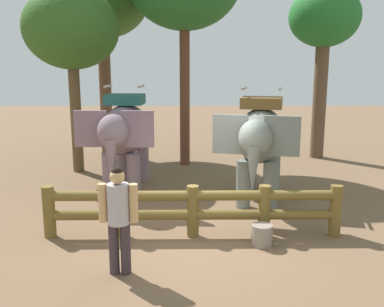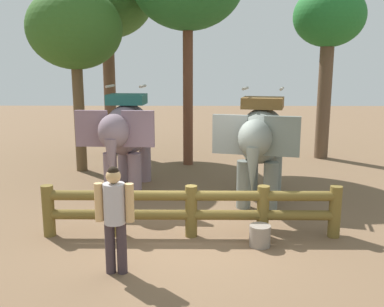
% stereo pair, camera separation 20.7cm
% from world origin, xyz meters
% --- Properties ---
extents(ground_plane, '(60.00, 60.00, 0.00)m').
position_xyz_m(ground_plane, '(0.00, 0.00, 0.00)').
color(ground_plane, brown).
extents(log_fence, '(5.96, 0.25, 1.05)m').
position_xyz_m(log_fence, '(0.00, 0.10, 0.60)').
color(log_fence, brown).
rests_on(log_fence, ground).
extents(elephant_near_left, '(1.92, 3.36, 2.88)m').
position_xyz_m(elephant_near_left, '(-1.80, 3.35, 1.62)').
color(elephant_near_left, slate).
rests_on(elephant_near_left, ground).
extents(elephant_center, '(2.17, 3.42, 2.87)m').
position_xyz_m(elephant_center, '(1.69, 2.38, 1.61)').
color(elephant_center, slate).
rests_on(elephant_center, ground).
extents(tourist_woman_in_black, '(0.64, 0.37, 1.81)m').
position_xyz_m(tourist_woman_in_black, '(-1.21, -1.46, 1.05)').
color(tourist_woman_in_black, '#392D32').
rests_on(tourist_woman_in_black, ground).
extents(tree_far_left, '(2.94, 2.94, 5.78)m').
position_xyz_m(tree_far_left, '(-3.69, 5.66, 4.47)').
color(tree_far_left, brown).
rests_on(tree_far_left, ground).
extents(tree_deep_back, '(2.53, 2.53, 6.20)m').
position_xyz_m(tree_deep_back, '(4.79, 7.77, 4.91)').
color(tree_deep_back, brown).
rests_on(tree_deep_back, ground).
extents(feed_bucket, '(0.40, 0.40, 0.41)m').
position_xyz_m(feed_bucket, '(1.31, -0.36, 0.20)').
color(feed_bucket, gray).
rests_on(feed_bucket, ground).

